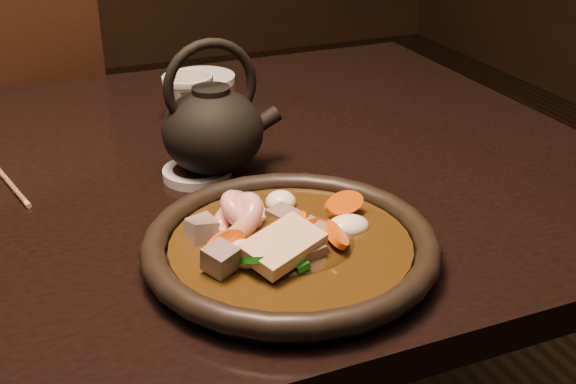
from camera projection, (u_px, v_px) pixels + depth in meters
name	position (u px, v px, depth m)	size (l,w,h in m)	color
table	(27.00, 246.00, 0.94)	(1.60, 0.90, 0.75)	black
plate	(291.00, 247.00, 0.76)	(0.31, 0.31, 0.03)	black
stirfry	(282.00, 239.00, 0.76)	(0.21, 0.17, 0.07)	#331F09
soy_dish	(197.00, 173.00, 0.94)	(0.09, 0.09, 0.01)	silver
saucer_right	(201.00, 79.00, 1.30)	(0.12, 0.12, 0.01)	silver
tea_cup	(188.00, 97.00, 1.11)	(0.08, 0.07, 0.08)	beige
chopsticks	(1.00, 173.00, 0.95)	(0.06, 0.22, 0.01)	tan
teapot	(213.00, 126.00, 0.93)	(0.16, 0.13, 0.18)	black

